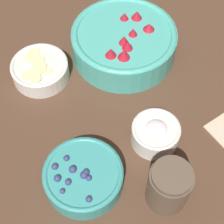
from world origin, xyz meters
name	(u,v)px	position (x,y,z in m)	size (l,w,h in m)	color
ground_plane	(143,117)	(0.00, 0.00, 0.00)	(4.00, 4.00, 0.00)	#4C3323
bowl_strawberries	(124,41)	(-0.05, -0.19, 0.04)	(0.25, 0.25, 0.09)	#47AD9E
bowl_blueberries	(83,176)	(0.18, 0.08, 0.03)	(0.16, 0.16, 0.06)	teal
bowl_bananas	(40,69)	(0.16, -0.22, 0.03)	(0.13, 0.13, 0.05)	silver
bowl_cream	(156,133)	(0.01, 0.06, 0.03)	(0.10, 0.10, 0.06)	silver
jar_chocolate	(169,187)	(0.05, 0.18, 0.05)	(0.08, 0.08, 0.11)	brown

